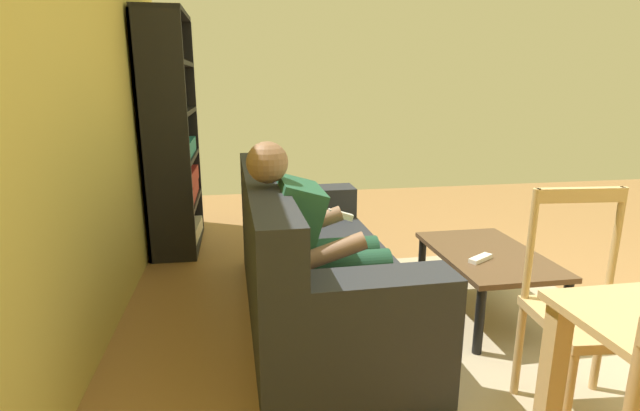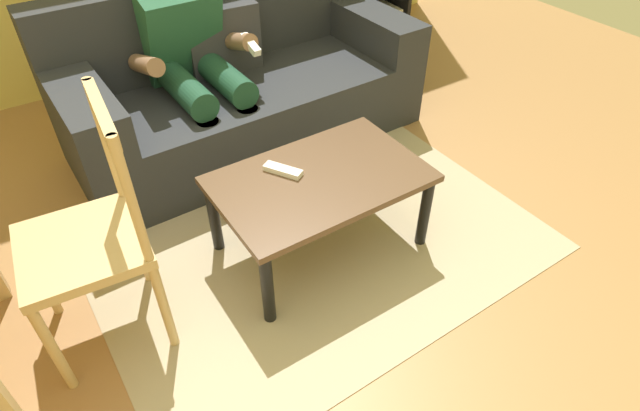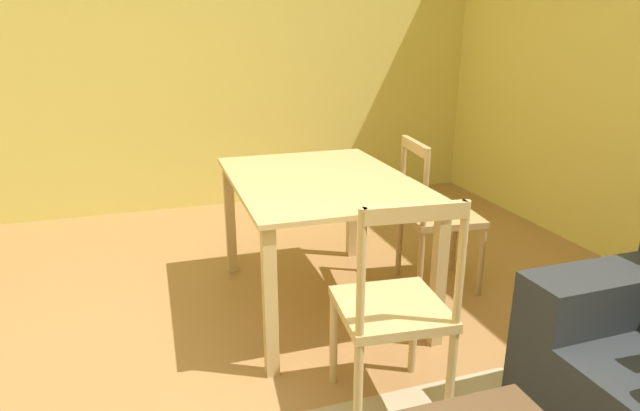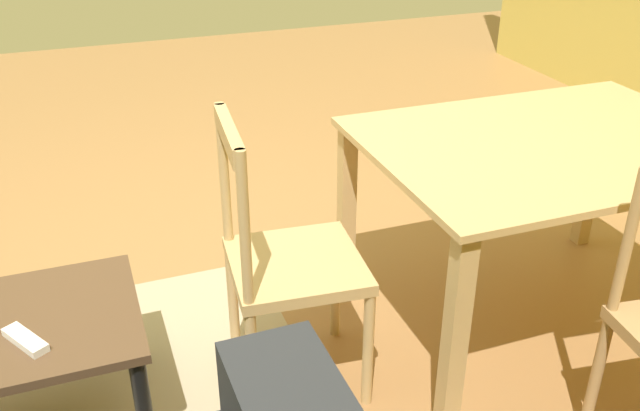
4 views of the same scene
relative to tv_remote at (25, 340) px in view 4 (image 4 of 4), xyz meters
name	(u,v)px [view 4 (image 4 of 4)]	position (x,y,z in m)	size (l,w,h in m)	color
ground_plane	(205,292)	(-0.63, -0.66, -0.42)	(8.54, 8.54, 0.00)	#9E7042
tv_remote	(25,340)	(0.00, 0.00, 0.00)	(0.05, 0.17, 0.02)	white
dining_table	(549,169)	(-1.78, -0.05, 0.24)	(1.29, 0.95, 0.76)	tan
dining_chair_facing_couch	(287,264)	(-0.80, -0.05, 0.05)	(0.46, 0.46, 0.96)	tan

